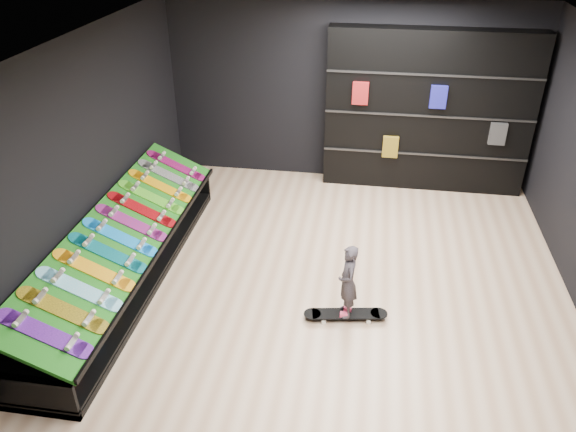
# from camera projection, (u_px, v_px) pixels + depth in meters

# --- Properties ---
(floor) EXTENTS (6.00, 7.00, 0.01)m
(floor) POSITION_uv_depth(u_px,v_px,m) (325.00, 297.00, 6.94)
(floor) COLOR #CDAB8A
(floor) RESTS_ON ground
(ceiling) EXTENTS (6.00, 7.00, 0.01)m
(ceiling) POSITION_uv_depth(u_px,v_px,m) (336.00, 52.00, 5.45)
(ceiling) COLOR white
(ceiling) RESTS_ON ground
(wall_back) EXTENTS (6.00, 0.02, 3.00)m
(wall_back) POSITION_uv_depth(u_px,v_px,m) (349.00, 93.00, 9.19)
(wall_back) COLOR black
(wall_back) RESTS_ON ground
(wall_left) EXTENTS (0.02, 7.00, 3.00)m
(wall_left) POSITION_uv_depth(u_px,v_px,m) (76.00, 171.00, 6.60)
(wall_left) COLOR black
(wall_left) RESTS_ON ground
(display_rack) EXTENTS (0.90, 4.50, 0.50)m
(display_rack) POSITION_uv_depth(u_px,v_px,m) (127.00, 262.00, 7.16)
(display_rack) COLOR black
(display_rack) RESTS_ON ground
(turf_ramp) EXTENTS (0.92, 4.50, 0.46)m
(turf_ramp) POSITION_uv_depth(u_px,v_px,m) (126.00, 232.00, 6.92)
(turf_ramp) COLOR #125B0E
(turf_ramp) RESTS_ON display_rack
(back_shelving) EXTENTS (3.25, 0.38, 2.60)m
(back_shelving) POSITION_uv_depth(u_px,v_px,m) (428.00, 112.00, 8.96)
(back_shelving) COLOR black
(back_shelving) RESTS_ON ground
(floor_skateboard) EXTENTS (1.00, 0.38, 0.09)m
(floor_skateboard) POSITION_uv_depth(u_px,v_px,m) (345.00, 316.00, 6.57)
(floor_skateboard) COLOR black
(floor_skateboard) RESTS_ON ground
(child) EXTENTS (0.19, 0.24, 0.55)m
(child) POSITION_uv_depth(u_px,v_px,m) (347.00, 294.00, 6.40)
(child) COLOR black
(child) RESTS_ON floor_skateboard
(display_board_0) EXTENTS (0.93, 0.22, 0.50)m
(display_board_0) POSITION_uv_depth(u_px,v_px,m) (45.00, 334.00, 5.28)
(display_board_0) COLOR purple
(display_board_0) RESTS_ON turf_ramp
(display_board_1) EXTENTS (0.93, 0.22, 0.50)m
(display_board_1) POSITION_uv_depth(u_px,v_px,m) (64.00, 310.00, 5.58)
(display_board_1) COLOR yellow
(display_board_1) RESTS_ON turf_ramp
(display_board_2) EXTENTS (0.93, 0.22, 0.50)m
(display_board_2) POSITION_uv_depth(u_px,v_px,m) (80.00, 289.00, 5.87)
(display_board_2) COLOR #0CB2E5
(display_board_2) RESTS_ON turf_ramp
(display_board_3) EXTENTS (0.93, 0.22, 0.50)m
(display_board_3) POSITION_uv_depth(u_px,v_px,m) (95.00, 270.00, 6.17)
(display_board_3) COLOR orange
(display_board_3) RESTS_ON turf_ramp
(display_board_4) EXTENTS (0.93, 0.22, 0.50)m
(display_board_4) POSITION_uv_depth(u_px,v_px,m) (108.00, 253.00, 6.47)
(display_board_4) COLOR #0C8C99
(display_board_4) RESTS_ON turf_ramp
(display_board_5) EXTENTS (0.93, 0.22, 0.50)m
(display_board_5) POSITION_uv_depth(u_px,v_px,m) (121.00, 237.00, 6.76)
(display_board_5) COLOR blue
(display_board_5) RESTS_ON turf_ramp
(display_board_6) EXTENTS (0.93, 0.22, 0.50)m
(display_board_6) POSITION_uv_depth(u_px,v_px,m) (132.00, 223.00, 7.06)
(display_board_6) COLOR #2626BF
(display_board_6) RESTS_ON turf_ramp
(display_board_7) EXTENTS (0.93, 0.22, 0.50)m
(display_board_7) POSITION_uv_depth(u_px,v_px,m) (142.00, 210.00, 7.35)
(display_board_7) COLOR red
(display_board_7) RESTS_ON turf_ramp
(display_board_8) EXTENTS (0.93, 0.22, 0.50)m
(display_board_8) POSITION_uv_depth(u_px,v_px,m) (152.00, 197.00, 7.65)
(display_board_8) COLOR green
(display_board_8) RESTS_ON turf_ramp
(display_board_9) EXTENTS (0.93, 0.22, 0.50)m
(display_board_9) POSITION_uv_depth(u_px,v_px,m) (161.00, 186.00, 7.94)
(display_board_9) COLOR yellow
(display_board_9) RESTS_ON turf_ramp
(display_board_10) EXTENTS (0.93, 0.22, 0.50)m
(display_board_10) POSITION_uv_depth(u_px,v_px,m) (169.00, 176.00, 8.24)
(display_board_10) COLOR black
(display_board_10) RESTS_ON turf_ramp
(display_board_11) EXTENTS (0.93, 0.22, 0.50)m
(display_board_11) POSITION_uv_depth(u_px,v_px,m) (176.00, 166.00, 8.54)
(display_board_11) COLOR #E5198C
(display_board_11) RESTS_ON turf_ramp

